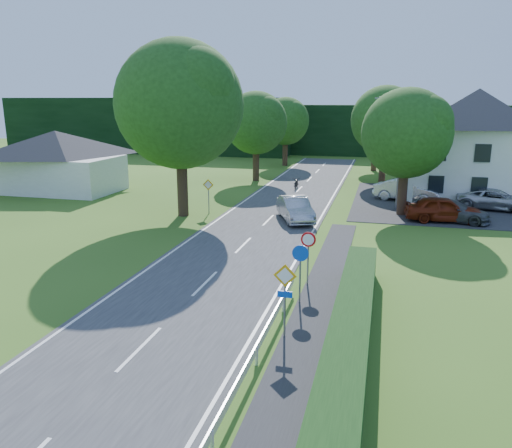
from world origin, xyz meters
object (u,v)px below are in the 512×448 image
(moving_car, at_px, (295,209))
(parked_car_grey, at_px, (451,211))
(motorcycle, at_px, (296,183))
(parasol, at_px, (434,188))
(parked_car_silver_b, at_px, (496,200))
(parked_car_silver_a, at_px, (408,190))
(streetlight, at_px, (398,147))
(parked_car_red, at_px, (443,209))

(moving_car, xyz_separation_m, parked_car_grey, (9.86, 2.37, -0.08))
(moving_car, distance_m, parked_car_grey, 10.14)
(motorcycle, distance_m, parasol, 11.56)
(moving_car, distance_m, parasol, 13.78)
(parked_car_silver_b, relative_size, parasol, 2.71)
(parked_car_silver_a, distance_m, parasol, 2.49)
(moving_car, bearing_deg, streetlight, 18.48)
(parked_car_red, distance_m, parked_car_silver_b, 6.26)
(parked_car_grey, bearing_deg, streetlight, 59.53)
(moving_car, relative_size, parked_car_red, 0.98)
(parked_car_grey, xyz_separation_m, parasol, (-0.45, 7.71, 0.17))
(parked_car_red, height_order, parasol, parasol)
(streetlight, distance_m, parked_car_silver_b, 8.06)
(streetlight, xyz_separation_m, parked_car_red, (3.01, -3.45, -3.61))
(streetlight, xyz_separation_m, motorcycle, (-8.35, 6.18, -3.91))
(motorcycle, relative_size, parked_car_grey, 0.41)
(parked_car_red, height_order, parked_car_silver_a, parked_car_silver_a)
(streetlight, xyz_separation_m, moving_car, (-6.34, -5.64, -3.65))
(streetlight, height_order, moving_car, streetlight)
(motorcycle, height_order, parked_car_silver_b, parked_car_silver_b)
(parked_car_silver_a, relative_size, parked_car_grey, 1.07)
(parked_car_red, bearing_deg, parked_car_grey, -75.93)
(streetlight, relative_size, motorcycle, 4.05)
(moving_car, height_order, parasol, parasol)
(streetlight, xyz_separation_m, parked_car_grey, (3.52, -3.28, -3.73))
(parked_car_silver_a, relative_size, parked_car_silver_b, 0.98)
(motorcycle, distance_m, parked_car_silver_b, 16.13)
(parked_car_silver_b, xyz_separation_m, parasol, (-3.97, 3.09, 0.14))
(streetlight, bearing_deg, parasol, 55.34)
(motorcycle, xyz_separation_m, parked_car_silver_a, (9.35, -3.14, 0.32))
(parked_car_red, relative_size, parasol, 2.49)
(streetlight, xyz_separation_m, parasol, (3.06, 4.43, -3.56))
(parked_car_grey, bearing_deg, parasol, 15.86)
(streetlight, relative_size, parked_car_red, 1.67)
(parked_car_silver_b, distance_m, parasol, 5.03)
(streetlight, bearing_deg, parked_car_grey, -42.97)
(moving_car, bearing_deg, parked_car_silver_a, 26.60)
(parked_car_silver_a, bearing_deg, parasol, -37.94)
(moving_car, bearing_deg, motorcycle, 76.48)
(streetlight, height_order, parasol, streetlight)
(parked_car_silver_a, bearing_deg, motorcycle, 89.48)
(moving_car, xyz_separation_m, parked_car_red, (9.35, 2.19, 0.04))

